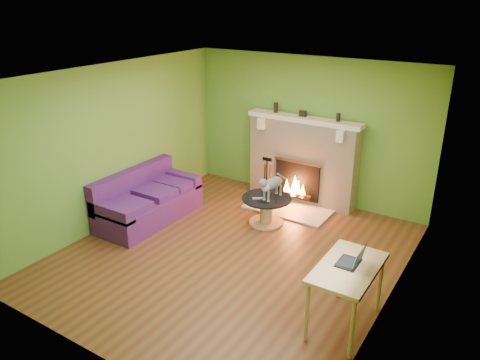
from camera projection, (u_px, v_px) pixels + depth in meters
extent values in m
plane|color=#5A2D19|center=(232.00, 254.00, 6.89)|extent=(5.00, 5.00, 0.00)
plane|color=white|center=(231.00, 76.00, 5.93)|extent=(5.00, 5.00, 0.00)
plane|color=#58902F|center=(308.00, 130.00, 8.37)|extent=(5.00, 0.00, 5.00)
plane|color=#58902F|center=(87.00, 250.00, 4.45)|extent=(5.00, 0.00, 5.00)
plane|color=#58902F|center=(115.00, 145.00, 7.53)|extent=(0.00, 5.00, 5.00)
plane|color=#58902F|center=(397.00, 209.00, 5.29)|extent=(0.00, 5.00, 5.00)
plane|color=silver|center=(374.00, 220.00, 4.49)|extent=(0.00, 1.20, 1.20)
plane|color=white|center=(373.00, 219.00, 4.50)|extent=(0.00, 1.06, 1.06)
cube|color=beige|center=(302.00, 162.00, 8.43)|extent=(2.00, 0.35, 1.50)
cube|color=black|center=(297.00, 181.00, 8.40)|extent=(0.85, 0.03, 0.68)
cube|color=#B97A2E|center=(298.00, 162.00, 8.26)|extent=(0.91, 0.02, 0.04)
cylinder|color=black|center=(296.00, 196.00, 8.48)|extent=(0.55, 0.07, 0.07)
cube|color=silver|center=(304.00, 119.00, 8.12)|extent=(2.10, 0.28, 0.08)
cube|color=silver|center=(261.00, 123.00, 8.40)|extent=(0.12, 0.10, 0.20)
cube|color=silver|center=(340.00, 136.00, 7.65)|extent=(0.12, 0.10, 0.20)
cube|color=beige|center=(288.00, 209.00, 8.30)|extent=(1.50, 0.75, 0.03)
cube|color=silver|center=(304.00, 119.00, 8.12)|extent=(2.10, 0.28, 0.08)
cube|color=#48185E|center=(150.00, 208.00, 7.87)|extent=(0.84, 1.85, 0.42)
cube|color=#48185E|center=(133.00, 184.00, 7.92)|extent=(0.19, 1.85, 0.52)
cube|color=#48185E|center=(111.00, 212.00, 7.12)|extent=(0.84, 0.19, 0.21)
cube|color=#48185E|center=(180.00, 178.00, 8.43)|extent=(0.84, 0.19, 0.21)
cube|color=#48185E|center=(128.00, 205.00, 7.34)|extent=(0.67, 0.49, 0.11)
cube|color=#48185E|center=(155.00, 192.00, 7.83)|extent=(0.67, 0.49, 0.11)
cube|color=#48185E|center=(175.00, 182.00, 8.24)|extent=(0.67, 0.49, 0.11)
cylinder|color=tan|center=(266.00, 222.00, 7.82)|extent=(0.57, 0.57, 0.03)
cylinder|color=tan|center=(266.00, 210.00, 7.74)|extent=(0.20, 0.20, 0.40)
cylinder|color=black|center=(267.00, 198.00, 7.66)|extent=(0.82, 0.82, 0.03)
cube|color=tan|center=(348.00, 268.00, 5.15)|extent=(0.61, 1.06, 0.04)
cylinder|color=tan|center=(307.00, 312.00, 5.05)|extent=(0.05, 0.05, 0.74)
cylinder|color=tan|center=(352.00, 329.00, 4.80)|extent=(0.05, 0.05, 0.74)
cylinder|color=tan|center=(339.00, 271.00, 5.79)|extent=(0.05, 0.05, 0.74)
cylinder|color=tan|center=(380.00, 284.00, 5.54)|extent=(0.05, 0.05, 0.74)
cube|color=#9A9A9C|center=(258.00, 198.00, 7.61)|extent=(0.16, 0.14, 0.02)
cube|color=black|center=(262.00, 201.00, 7.50)|extent=(0.16, 0.05, 0.02)
cylinder|color=black|center=(276.00, 108.00, 8.38)|extent=(0.08, 0.08, 0.18)
cylinder|color=black|center=(338.00, 117.00, 7.80)|extent=(0.07, 0.07, 0.14)
cube|color=black|center=(303.00, 114.00, 8.13)|extent=(0.12, 0.08, 0.10)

